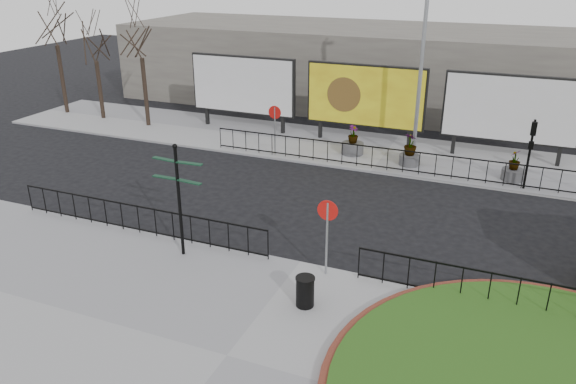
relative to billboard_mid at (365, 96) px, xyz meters
The scene contains 22 objects.
ground 13.31m from the billboard_mid, 83.40° to the right, with size 90.00×90.00×0.00m, color black.
pavement_near 18.21m from the billboard_mid, 85.23° to the right, with size 30.00×10.00×0.12m, color gray.
pavement_far 3.10m from the billboard_mid, 32.94° to the right, with size 44.00×6.00×0.12m, color gray.
railing_near_left 14.15m from the billboard_mid, 108.73° to the right, with size 10.00×0.10×1.10m, color black, non-canonical shape.
railing_near_right 15.62m from the billboard_mid, 58.92° to the right, with size 9.00×0.10×1.10m, color black, non-canonical shape.
railing_far 4.84m from the billboard_mid, 55.75° to the right, with size 18.00×0.10×1.10m, color black, non-canonical shape.
speed_sign_far 5.04m from the billboard_mid, 134.46° to the right, with size 0.64×0.07×2.47m.
speed_sign_near 13.62m from the billboard_mid, 79.41° to the right, with size 0.64×0.07×2.47m.
billboard_left 7.00m from the billboard_mid, behind, with size 6.20×0.31×4.10m.
billboard_mid is the anchor object (origin of this frame).
billboard_right 7.00m from the billboard_mid, ahead, with size 6.20×0.31×4.10m.
lamp_post 4.23m from the billboard_mid, 33.25° to the right, with size 0.74×0.18×9.23m.
signal_pole_a 8.80m from the billboard_mid, 24.42° to the right, with size 0.22×0.26×3.00m.
tree_left 12.63m from the billboard_mid, behind, with size 2.00×2.00×7.00m, color #2D2119, non-canonical shape.
tree_mid 16.05m from the billboard_mid, behind, with size 2.00×2.00×6.20m, color #2D2119, non-canonical shape.
tree_far 19.07m from the billboard_mid, behind, with size 2.00×2.00×7.50m, color #2D2119, non-canonical shape.
building_backdrop 9.15m from the billboard_mid, 80.57° to the left, with size 40.00×10.00×5.00m, color slate.
fingerpost_sign 14.15m from the billboard_mid, 99.17° to the right, with size 1.78×0.34×3.81m.
litter_bin 15.56m from the billboard_mid, 80.63° to the right, with size 0.55×0.55×0.91m.
planter_a 2.82m from the billboard_mid, 90.00° to the right, with size 1.09×1.09×1.46m.
planter_b 4.29m from the billboard_mid, 40.57° to the right, with size 0.94×0.94×1.53m.
planter_c 8.23m from the billboard_mid, 19.91° to the right, with size 0.95×0.95×1.37m.
Camera 1 is at (5.65, -14.75, 9.16)m, focal length 35.00 mm.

